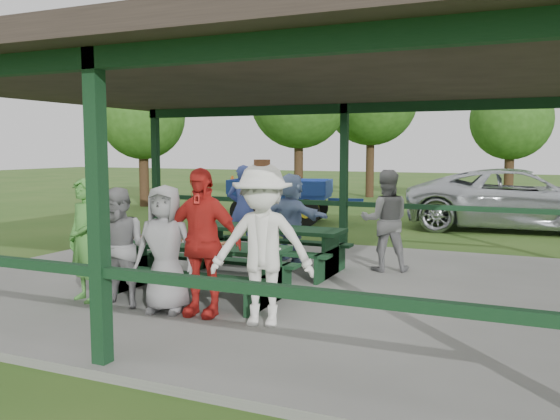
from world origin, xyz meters
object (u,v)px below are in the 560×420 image
at_px(picnic_table_near, 197,263).
at_px(spectator_lblue, 291,217).
at_px(contestant_grey_left, 120,248).
at_px(spectator_blue, 243,208).
at_px(spectator_grey, 385,220).
at_px(pickup_truck, 521,200).
at_px(contestant_green, 85,240).
at_px(farm_trailer, 281,200).
at_px(contestant_red, 201,242).
at_px(picnic_table_far, 269,243).
at_px(contestant_grey_mid, 165,249).
at_px(contestant_white_fedora, 262,245).

xyz_separation_m(picnic_table_near, spectator_lblue, (0.21, 2.95, 0.34)).
distance_m(contestant_grey_left, spectator_blue, 4.42).
bearing_deg(contestant_grey_left, spectator_blue, 95.54).
bearing_deg(spectator_lblue, spectator_grey, -159.34).
bearing_deg(pickup_truck, contestant_green, 149.74).
bearing_deg(spectator_grey, contestant_green, 29.12).
bearing_deg(farm_trailer, contestant_grey_left, -88.94).
relative_size(contestant_grey_left, contestant_red, 0.85).
bearing_deg(picnic_table_near, farm_trailer, 106.46).
bearing_deg(spectator_lblue, pickup_truck, -93.20).
xyz_separation_m(picnic_table_far, contestant_grey_mid, (-0.12, -2.84, 0.34)).
relative_size(picnic_table_near, spectator_lblue, 1.61).
height_order(contestant_grey_left, contestant_red, contestant_red).
xyz_separation_m(picnic_table_near, spectator_grey, (1.99, 2.82, 0.38)).
bearing_deg(contestant_green, contestant_grey_left, 10.72).
relative_size(contestant_red, farm_trailer, 0.47).
distance_m(spectator_blue, pickup_truck, 8.07).
xyz_separation_m(spectator_lblue, spectator_grey, (1.78, -0.13, 0.05)).
relative_size(picnic_table_near, contestant_red, 1.42).
relative_size(picnic_table_near, spectator_grey, 1.52).
height_order(contestant_grey_mid, farm_trailer, contestant_grey_mid).
bearing_deg(contestant_white_fedora, contestant_grey_mid, 164.64).
relative_size(contestant_red, contestant_white_fedora, 0.95).
distance_m(contestant_green, spectator_grey, 4.87).
distance_m(picnic_table_near, pickup_truck, 10.60).
bearing_deg(spectator_grey, contestant_grey_left, 35.92).
xyz_separation_m(picnic_table_far, contestant_red, (0.37, -2.77, 0.45)).
height_order(picnic_table_near, spectator_lblue, spectator_lblue).
bearing_deg(pickup_truck, contestant_grey_left, 152.79).
distance_m(picnic_table_near, contestant_red, 1.05).
bearing_deg(contestant_red, farm_trailer, 104.98).
bearing_deg(contestant_red, spectator_grey, 64.97).
height_order(contestant_green, spectator_blue, spectator_blue).
height_order(picnic_table_near, contestant_grey_mid, contestant_grey_mid).
distance_m(picnic_table_near, contestant_white_fedora, 1.73).
bearing_deg(contestant_grey_mid, spectator_blue, 92.73).
bearing_deg(picnic_table_far, contestant_grey_mid, -92.43).
xyz_separation_m(contestant_red, pickup_truck, (3.33, 10.63, -0.21)).
bearing_deg(spectator_lblue, contestant_grey_left, 103.12).
height_order(contestant_red, farm_trailer, contestant_red).
relative_size(contestant_red, spectator_grey, 1.07).
bearing_deg(farm_trailer, spectator_grey, -63.14).
xyz_separation_m(contestant_grey_left, pickup_truck, (4.48, 10.76, -0.07)).
distance_m(contestant_grey_mid, spectator_blue, 4.47).
distance_m(pickup_truck, farm_trailer, 6.57).
distance_m(contestant_white_fedora, pickup_truck, 10.98).
height_order(spectator_blue, farm_trailer, spectator_blue).
bearing_deg(spectator_grey, spectator_lblue, -23.50).
height_order(contestant_grey_mid, pickup_truck, contestant_grey_mid).
xyz_separation_m(picnic_table_near, contestant_grey_mid, (0.06, -0.84, 0.33)).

